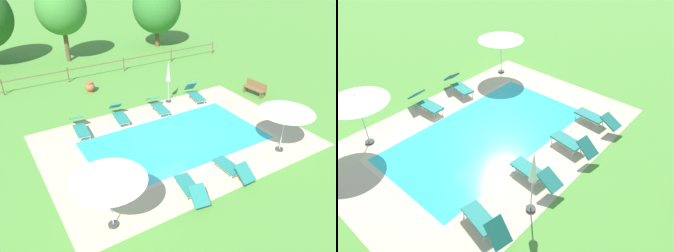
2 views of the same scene
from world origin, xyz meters
The scene contains 18 objects.
ground_plane centered at (0.00, 0.00, 0.00)m, with size 160.00×160.00×0.00m, color #518E38.
pool_deck_paving centered at (0.00, 0.00, 0.00)m, with size 12.41×8.51×0.01m, color #BCAD8E.
swimming_pool_water centered at (0.00, 0.00, 0.01)m, with size 8.50×4.59×0.01m, color #2DB7C6.
pool_coping_rim centered at (0.00, 0.00, 0.01)m, with size 8.98×5.07×0.01m.
sun_lounger_north_near_steps centered at (3.50, 3.35, 0.39)m, with size 0.96×1.99×0.94m.
sun_lounger_north_mid centered at (-1.67, -3.61, 0.37)m, with size 0.92×2.07×0.84m.
sun_lounger_north_far centered at (-1.47, 3.28, 0.37)m, with size 0.86×2.06×0.84m.
sun_lounger_north_end centered at (0.83, 3.14, 0.36)m, with size 0.79×2.11×0.74m.
sun_lounger_south_near_corner centered at (-3.70, 3.09, 0.35)m, with size 0.78×2.11×0.72m.
sun_lounger_south_mid centered at (0.50, -3.47, 0.37)m, with size 0.64×2.01×0.84m.
patio_umbrella_open_foreground centered at (3.62, -3.20, 2.12)m, with size 2.41×2.41×2.33m.
patio_umbrella_open_by_bench centered at (-4.76, -3.48, 2.08)m, with size 2.48×2.48×2.28m.
patio_umbrella_closed_row_west centered at (1.97, 3.90, 1.71)m, with size 0.32×0.32×2.51m.
wooden_bench_lawn_side centered at (7.08, 1.97, 0.47)m, with size 0.61×1.54×0.87m.
terracotta_urn_near_fence centered at (-1.50, 7.71, 0.37)m, with size 0.60×0.60×0.69m.
perimeter_fence centered at (-0.11, 10.08, 0.71)m, with size 20.57×0.08×1.05m.
tree_west_mid centered at (-0.79, 14.60, 4.02)m, with size 3.73×3.73×6.00m.
tree_centre centered at (7.28, 14.44, 3.42)m, with size 4.16×4.16×5.66m.
Camera 1 is at (-7.42, -11.37, 8.50)m, focal length 35.35 mm.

